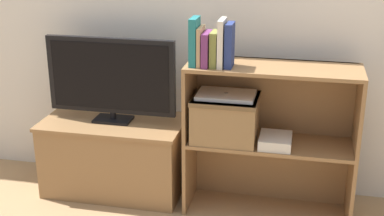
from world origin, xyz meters
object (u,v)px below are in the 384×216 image
Objects in this scene: book_tan at (201,46)px; laptop at (226,95)px; book_ivory at (222,43)px; book_olive at (215,49)px; tv_stand at (115,155)px; book_plum at (207,49)px; magazine_stack at (275,141)px; book_teal at (194,42)px; storage_basket_left at (226,116)px; tv at (111,78)px; book_navy at (230,45)px.

book_tan is 0.31m from laptop.
book_tan is 0.66× the size of laptop.
book_olive is at bearing 180.00° from book_ivory.
laptop is (0.69, -0.07, 0.46)m from tv_stand.
book_ivory is (0.08, 0.00, 0.04)m from book_plum.
book_ivory is 0.61m from magazine_stack.
book_teal is 0.11m from book_olive.
book_tan is at bearing -159.73° from storage_basket_left.
book_tan reaches higher than tv.
book_tan is at bearing 180.00° from book_navy.
book_navy is 0.58m from magazine_stack.
tv_stand is at bearing 167.18° from book_teal.
tv_stand is 0.94m from book_plum.
book_ivory is (0.67, -0.12, 0.76)m from tv_stand.
laptop is 0.37m from magazine_stack.
book_olive is (0.63, -0.12, 0.73)m from tv_stand.
book_plum reaches higher than magazine_stack.
storage_basket_left is (0.17, 0.05, -0.42)m from book_teal.
tv is 3.03× the size of book_teal.
tv_stand is 4.71× the size of book_plum.
tv_stand is 0.97m from book_olive.
book_olive is at bearing 0.00° from book_plum.
book_plum is at bearing 0.00° from book_tan.
tv_stand is at bearing 169.91° from book_ivory.
book_teal reaches higher than book_tan.
magazine_stack is (0.34, 0.01, -0.49)m from book_olive.
laptop is at bearing 0.00° from storage_basket_left.
laptop is (0.06, 0.05, -0.27)m from book_olive.
storage_basket_left is (0.13, 0.05, -0.40)m from book_tan.
book_teal reaches higher than book_plum.
book_plum is (0.59, -0.12, 0.72)m from tv_stand.
book_teal reaches higher than book_ivory.
tv is 4.26× the size of book_plum.
laptop is at bearing 16.43° from book_teal.
book_tan reaches higher than tv_stand.
book_plum is (0.03, 0.00, -0.01)m from book_tan.
laptop is at bearing -5.64° from tv.
book_teal is (0.52, -0.12, 0.76)m from tv_stand.
book_navy reaches higher than tv_stand.
book_navy reaches higher than book_tan.
book_teal is at bearing -163.57° from storage_basket_left.
book_teal is at bearing 180.00° from book_plum.
tv reaches higher than storage_basket_left.
book_ivory is at bearing -178.29° from magazine_stack.
storage_basket_left reaches higher than tv_stand.
book_plum is at bearing 180.00° from book_navy.
book_ivory reaches higher than book_olive.
book_navy is at bearing -9.40° from tv.
book_tan is at bearing 180.00° from book_olive.
book_navy is (0.04, 0.00, -0.01)m from book_ivory.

